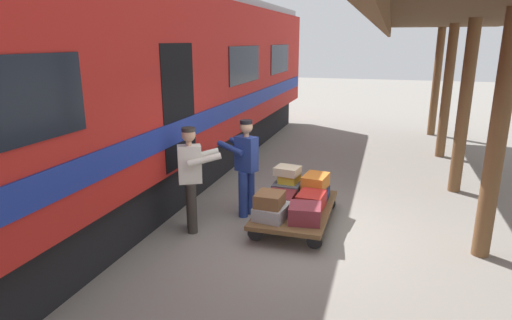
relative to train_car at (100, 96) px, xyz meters
name	(u,v)px	position (x,y,z in m)	size (l,w,h in m)	color
ground_plane	(313,233)	(-3.76, 0.00, -2.06)	(60.00, 60.00, 0.00)	gray
platform_canopy	(510,19)	(-6.13, 0.00, 1.19)	(3.20, 18.11, 3.56)	brown
train_car	(100,96)	(0.00, 0.00, 0.00)	(3.02, 19.47, 4.00)	#B21E19
luggage_cart	(295,209)	(-3.41, -0.29, -1.80)	(1.16, 2.00, 0.31)	brown
suitcase_red_plastic	(311,201)	(-3.67, -0.29, -1.62)	(0.41, 0.54, 0.27)	#AD231E
suitcase_slate_roller	(288,188)	(-3.15, -0.84, -1.64)	(0.48, 0.56, 0.23)	#4C515B
suitcase_burgundy_valise	(305,213)	(-3.67, 0.26, -1.62)	(0.48, 0.48, 0.26)	maroon
suitcase_navy_fabric	(316,193)	(-3.67, -0.84, -1.67)	(0.42, 0.46, 0.17)	navy
suitcase_gray_aluminum	(272,211)	(-3.15, 0.26, -1.65)	(0.46, 0.58, 0.21)	#9EA0A5
suitcase_maroon_trunk	(281,199)	(-3.15, -0.29, -1.65)	(0.45, 0.55, 0.21)	maroon
suitcase_brown_leather	(270,199)	(-3.12, 0.29, -1.44)	(0.41, 0.45, 0.21)	brown
suitcase_yellow_case	(289,178)	(-3.17, -0.87, -1.45)	(0.31, 0.41, 0.15)	gold
suitcase_orange_carryall	(316,182)	(-3.65, -0.84, -1.46)	(0.38, 0.54, 0.25)	#CC6B23
suitcase_cream_canvas	(287,171)	(-3.14, -0.83, -1.30)	(0.42, 0.37, 0.14)	beige
porter_in_overalls	(246,165)	(-2.49, -0.43, -1.14)	(0.73, 0.57, 1.70)	navy
porter_by_door	(191,176)	(-1.87, 0.43, -1.14)	(0.74, 0.62, 1.70)	#332D28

